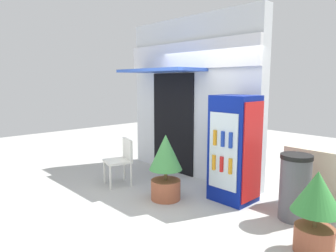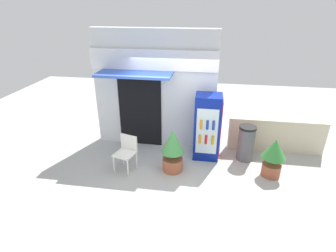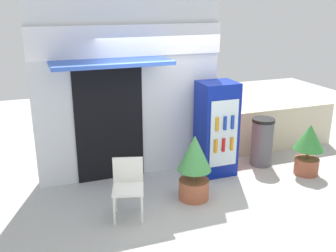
{
  "view_description": "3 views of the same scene",
  "coord_description": "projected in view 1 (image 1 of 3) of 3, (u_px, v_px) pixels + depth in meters",
  "views": [
    {
      "loc": [
        3.62,
        -3.31,
        1.94
      ],
      "look_at": [
        -0.19,
        0.24,
        1.18
      ],
      "focal_mm": 32.98,
      "sensor_mm": 36.0,
      "label": 1
    },
    {
      "loc": [
        0.78,
        -5.53,
        3.77
      ],
      "look_at": [
        -0.12,
        0.16,
        1.11
      ],
      "focal_mm": 28.78,
      "sensor_mm": 36.0,
      "label": 2
    },
    {
      "loc": [
        -2.33,
        -5.17,
        3.08
      ],
      "look_at": [
        -0.27,
        0.43,
        1.14
      ],
      "focal_mm": 41.53,
      "sensor_mm": 36.0,
      "label": 3
    }
  ],
  "objects": [
    {
      "name": "potted_plant_curbside",
      "position": [
        316.0,
        206.0,
        3.45
      ],
      "size": [
        0.55,
        0.55,
        0.96
      ],
      "color": "#995138",
      "rests_on": "ground"
    },
    {
      "name": "ground",
      "position": [
        165.0,
        199.0,
        5.13
      ],
      "size": [
        16.0,
        16.0,
        0.0
      ],
      "primitive_type": "plane",
      "color": "#B2B2AD"
    },
    {
      "name": "plastic_chair",
      "position": [
        122.0,
        158.0,
        5.78
      ],
      "size": [
        0.56,
        0.56,
        0.87
      ],
      "color": "white",
      "rests_on": "ground"
    },
    {
      "name": "storefront_building",
      "position": [
        190.0,
        96.0,
        6.29
      ],
      "size": [
        3.31,
        1.04,
        3.19
      ],
      "color": "silver",
      "rests_on": "ground"
    },
    {
      "name": "drink_cooler",
      "position": [
        234.0,
        149.0,
        4.96
      ],
      "size": [
        0.67,
        0.63,
        1.72
      ],
      "color": "navy",
      "rests_on": "ground"
    },
    {
      "name": "trash_bin",
      "position": [
        295.0,
        187.0,
        4.31
      ],
      "size": [
        0.43,
        0.43,
        0.94
      ],
      "color": "#595960",
      "rests_on": "ground"
    },
    {
      "name": "potted_plant_near_shop",
      "position": [
        166.0,
        164.0,
        5.03
      ],
      "size": [
        0.54,
        0.54,
        1.08
      ],
      "color": "#AD5B3D",
      "rests_on": "ground"
    }
  ]
}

